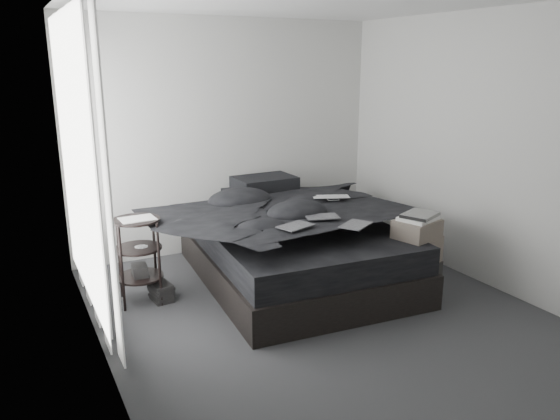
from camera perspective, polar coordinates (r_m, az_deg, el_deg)
name	(u,v)px	position (r m, az deg, el deg)	size (l,w,h in m)	color
floor	(322,315)	(4.83, 4.42, -10.86)	(3.60, 4.20, 0.01)	#353638
wall_back	(228,137)	(6.28, -5.49, 7.65)	(3.60, 0.01, 2.60)	silver
wall_front	(559,241)	(2.91, 27.14, -2.91)	(3.60, 0.01, 2.60)	silver
wall_left	(93,191)	(3.80, -18.96, 1.91)	(0.01, 4.20, 2.60)	silver
wall_right	(487,151)	(5.57, 20.78, 5.77)	(0.01, 4.20, 2.60)	silver
window_left	(77,162)	(4.67, -20.47, 4.76)	(0.02, 2.00, 2.30)	white
curtain_left	(84,170)	(4.69, -19.79, 3.99)	(0.06, 2.12, 2.48)	white
bed	(295,263)	(5.52, 1.58, -5.59)	(1.78, 2.35, 0.32)	black
mattress	(295,236)	(5.42, 1.60, -2.78)	(1.71, 2.28, 0.25)	black
duvet	(298,212)	(5.30, 1.88, -0.26)	(1.73, 2.01, 0.27)	black
pillow_lower	(257,197)	(6.16, -2.39, 1.40)	(0.71, 0.48, 0.16)	black
pillow_upper	(264,183)	(6.13, -1.64, 2.82)	(0.66, 0.46, 0.15)	black
laptop	(332,191)	(5.55, 5.46, 2.01)	(0.38, 0.24, 0.03)	silver
comic_a	(296,216)	(4.65, 1.65, -0.67)	(0.30, 0.19, 0.01)	black
comic_b	(322,207)	(4.94, 4.43, 0.33)	(0.30, 0.19, 0.01)	black
comic_c	(356,214)	(4.72, 7.94, -0.40)	(0.30, 0.19, 0.01)	black
side_stand	(139,261)	(5.09, -14.52, -5.20)	(0.42, 0.42, 0.78)	black
papers	(137,219)	(4.96, -14.68, -0.94)	(0.30, 0.22, 0.02)	white
floor_books	(161,292)	(5.17, -12.30, -8.41)	(0.16, 0.23, 0.16)	black
box_lower	(414,279)	(5.29, 13.83, -7.02)	(0.43, 0.34, 0.32)	#242424
box_mid	(417,250)	(5.19, 14.17, -4.11)	(0.41, 0.32, 0.25)	#675B51
box_upper	(417,229)	(5.12, 14.12, -1.95)	(0.39, 0.31, 0.17)	#675B51
art_book_white	(418,218)	(5.10, 14.25, -0.83)	(0.33, 0.26, 0.03)	silver
art_book_snake	(420,215)	(5.09, 14.42, -0.49)	(0.32, 0.25, 0.03)	silver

